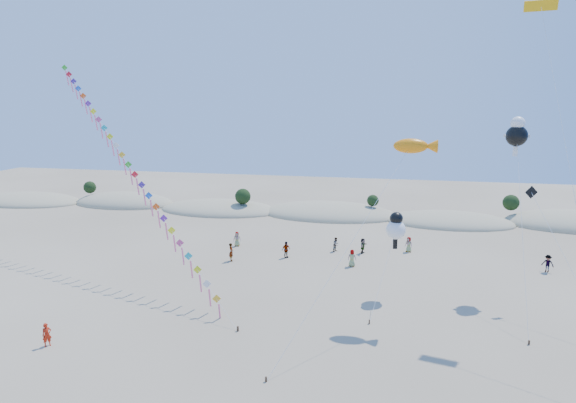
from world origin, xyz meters
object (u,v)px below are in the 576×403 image
(fish_kite, at_px, (415,146))
(flyer_foreground, at_px, (47,335))
(kite_train, at_px, (126,162))
(parafoil_kite, at_px, (542,13))

(fish_kite, xyz_separation_m, flyer_foreground, (-22.86, -10.72, -11.57))
(kite_train, xyz_separation_m, fish_kite, (25.05, -3.85, 2.18))
(parafoil_kite, bearing_deg, flyer_foreground, -156.42)
(parafoil_kite, distance_m, flyer_foreground, 39.74)
(kite_train, relative_size, parafoil_kite, 1.16)
(kite_train, height_order, fish_kite, kite_train)
(parafoil_kite, bearing_deg, fish_kite, -160.88)
(parafoil_kite, bearing_deg, kite_train, 178.27)
(kite_train, xyz_separation_m, flyer_foreground, (2.19, -14.56, -9.40))
(kite_train, bearing_deg, fish_kite, -8.74)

